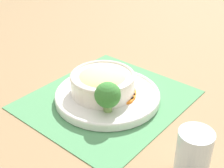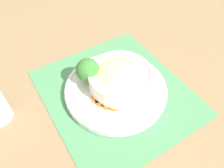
# 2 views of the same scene
# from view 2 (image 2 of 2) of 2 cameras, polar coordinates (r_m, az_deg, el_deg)

# --- Properties ---
(ground_plane) EXTENTS (4.00, 4.00, 0.00)m
(ground_plane) POSITION_cam_2_polar(r_m,az_deg,el_deg) (0.60, 0.97, -2.20)
(ground_plane) COLOR #8C704C
(placemat) EXTENTS (0.45, 0.41, 0.00)m
(placemat) POSITION_cam_2_polar(r_m,az_deg,el_deg) (0.60, 0.97, -2.08)
(placemat) COLOR #4C8C59
(placemat) RESTS_ON ground_plane
(plate) EXTENTS (0.28, 0.28, 0.02)m
(plate) POSITION_cam_2_polar(r_m,az_deg,el_deg) (0.59, 0.98, -1.28)
(plate) COLOR white
(plate) RESTS_ON placemat
(bowl) EXTENTS (0.17, 0.17, 0.06)m
(bowl) POSITION_cam_2_polar(r_m,az_deg,el_deg) (0.57, 2.37, 1.56)
(bowl) COLOR silver
(bowl) RESTS_ON plate
(broccoli_floret) EXTENTS (0.06, 0.06, 0.08)m
(broccoli_floret) POSITION_cam_2_polar(r_m,az_deg,el_deg) (0.57, -6.37, 3.54)
(broccoli_floret) COLOR #759E51
(broccoli_floret) RESTS_ON plate
(carrot_slice_near) EXTENTS (0.04, 0.04, 0.01)m
(carrot_slice_near) POSITION_cam_2_polar(r_m,az_deg,el_deg) (0.57, -3.31, -3.36)
(carrot_slice_near) COLOR orange
(carrot_slice_near) RESTS_ON plate
(carrot_slice_middle) EXTENTS (0.04, 0.04, 0.01)m
(carrot_slice_middle) POSITION_cam_2_polar(r_m,az_deg,el_deg) (0.56, -2.25, -4.22)
(carrot_slice_middle) COLOR orange
(carrot_slice_middle) RESTS_ON plate
(carrot_slice_far) EXTENTS (0.04, 0.04, 0.01)m
(carrot_slice_far) POSITION_cam_2_polar(r_m,az_deg,el_deg) (0.56, -0.91, -4.81)
(carrot_slice_far) COLOR orange
(carrot_slice_far) RESTS_ON plate
(carrot_slice_extra) EXTENTS (0.04, 0.04, 0.01)m
(carrot_slice_extra) POSITION_cam_2_polar(r_m,az_deg,el_deg) (0.55, 0.61, -5.09)
(carrot_slice_extra) COLOR orange
(carrot_slice_extra) RESTS_ON plate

